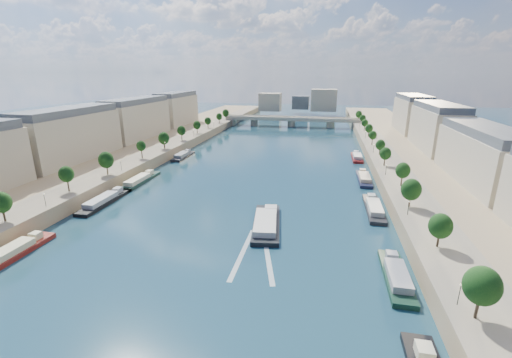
% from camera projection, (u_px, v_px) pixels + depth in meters
% --- Properties ---
extents(ground, '(700.00, 700.00, 0.00)m').
position_uv_depth(ground, '(261.00, 170.00, 159.54)').
color(ground, '#0B2533').
rests_on(ground, ground).
extents(quay_left, '(44.00, 520.00, 5.00)m').
position_uv_depth(quay_left, '(121.00, 157.00, 172.51)').
color(quay_left, '#9E8460').
rests_on(quay_left, ground).
extents(quay_right, '(44.00, 520.00, 5.00)m').
position_uv_depth(quay_right, '(428.00, 174.00, 145.07)').
color(quay_right, '#9E8460').
rests_on(quay_right, ground).
extents(pave_left, '(14.00, 520.00, 0.10)m').
position_uv_depth(pave_left, '(148.00, 154.00, 168.89)').
color(pave_left, gray).
rests_on(pave_left, quay_left).
extents(pave_right, '(14.00, 520.00, 0.10)m').
position_uv_depth(pave_right, '(391.00, 166.00, 147.17)').
color(pave_right, gray).
rests_on(pave_right, quay_right).
extents(trees_left, '(4.80, 268.80, 8.26)m').
position_uv_depth(trees_left, '(153.00, 142.00, 168.76)').
color(trees_left, '#382B1E').
rests_on(trees_left, ground).
extents(trees_right, '(4.80, 268.80, 8.26)m').
position_uv_depth(trees_right, '(384.00, 149.00, 155.29)').
color(trees_right, '#382B1E').
rests_on(trees_right, ground).
extents(lamps_left, '(0.36, 200.36, 4.28)m').
position_uv_depth(lamps_left, '(146.00, 153.00, 157.87)').
color(lamps_left, black).
rests_on(lamps_left, ground).
extents(lamps_right, '(0.36, 200.36, 4.28)m').
position_uv_depth(lamps_right, '(379.00, 157.00, 151.89)').
color(lamps_right, black).
rests_on(lamps_right, ground).
extents(buildings_left, '(16.00, 226.00, 23.20)m').
position_uv_depth(buildings_left, '(109.00, 126.00, 182.05)').
color(buildings_left, '#C4B397').
rests_on(buildings_left, ground).
extents(buildings_right, '(16.00, 226.00, 23.20)m').
position_uv_depth(buildings_right, '(457.00, 137.00, 149.66)').
color(buildings_right, '#C4B397').
rests_on(buildings_right, ground).
extents(skyline, '(79.00, 42.00, 22.00)m').
position_uv_depth(skyline, '(303.00, 101.00, 359.88)').
color(skyline, '#C4B397').
rests_on(skyline, ground).
extents(bridge, '(112.00, 12.00, 8.15)m').
position_uv_depth(bridge, '(291.00, 120.00, 286.57)').
color(bridge, '#C1B79E').
rests_on(bridge, ground).
extents(tour_barge, '(11.00, 27.29, 3.69)m').
position_uv_depth(tour_barge, '(266.00, 223.00, 100.99)').
color(tour_barge, black).
rests_on(tour_barge, ground).
extents(wake, '(10.98, 26.01, 0.04)m').
position_uv_depth(wake, '(255.00, 254.00, 85.72)').
color(wake, silver).
rests_on(wake, ground).
extents(moored_barges_left, '(5.00, 161.87, 3.60)m').
position_uv_depth(moored_barges_left, '(100.00, 204.00, 116.40)').
color(moored_barges_left, '#161C31').
rests_on(moored_barges_left, ground).
extents(moored_barges_right, '(5.00, 164.97, 3.60)m').
position_uv_depth(moored_barges_right, '(375.00, 211.00, 110.08)').
color(moored_barges_right, black).
rests_on(moored_barges_right, ground).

